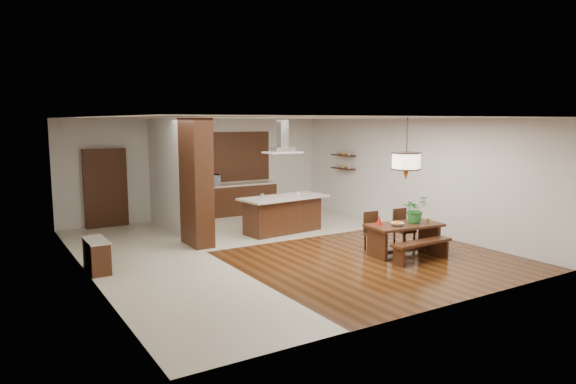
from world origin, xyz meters
TOP-DOWN VIEW (x-y plane):
  - room_shell at (0.00, 0.00)m, footprint 9.00×9.04m
  - tile_hallway at (-2.75, 0.00)m, footprint 2.50×9.00m
  - tile_kitchen at (1.25, 2.50)m, footprint 5.50×4.00m
  - soffit_band at (0.00, 0.00)m, footprint 8.00×9.00m
  - partition_pier at (-1.40, 1.20)m, footprint 0.45×1.00m
  - partition_stub at (-1.40, 3.30)m, footprint 0.18×2.40m
  - hallway_console at (-3.81, 0.20)m, footprint 0.37×0.88m
  - hallway_doorway at (-2.70, 4.40)m, footprint 1.10×0.20m
  - rear_counter at (1.00, 4.20)m, footprint 2.60×0.62m
  - kitchen_window at (1.00, 4.46)m, footprint 2.60×0.08m
  - shelf_lower at (3.87, 2.60)m, footprint 0.26×0.90m
  - shelf_upper at (3.87, 2.60)m, footprint 0.26×0.90m
  - dining_table at (2.03, -1.90)m, footprint 1.67×0.96m
  - dining_bench at (1.97, -2.47)m, footprint 1.48×0.37m
  - dining_chair_left at (1.69, -1.37)m, footprint 0.41×0.41m
  - dining_chair_right at (2.48, -1.46)m, footprint 0.40×0.40m
  - pendant_lantern at (2.03, -1.90)m, footprint 0.64×0.64m
  - foliage_plant at (2.32, -1.91)m, footprint 0.57×0.51m
  - fruit_bowl at (1.77, -1.95)m, footprint 0.36×0.36m
  - napkin_cone at (1.49, -1.71)m, footprint 0.16×0.16m
  - gold_ornament at (2.58, -2.05)m, footprint 0.08×0.08m
  - kitchen_island at (0.96, 1.32)m, footprint 2.36×1.22m
  - range_hood at (0.96, 1.32)m, footprint 0.90×0.55m
  - island_cup at (1.36, 1.22)m, footprint 0.11×0.11m
  - microwave at (0.18, 4.16)m, footprint 0.64×0.49m

SIDE VIEW (x-z plane):
  - tile_hallway at x=-2.75m, z-range 0.00..0.01m
  - tile_kitchen at x=1.25m, z-range 0.00..0.01m
  - dining_bench at x=1.97m, z-range 0.00..0.41m
  - hallway_console at x=-3.81m, z-range 0.00..0.63m
  - dining_chair_left at x=1.69m, z-range 0.00..0.86m
  - dining_chair_right at x=2.48m, z-range 0.00..0.87m
  - rear_counter at x=1.00m, z-range 0.00..0.95m
  - kitchen_island at x=0.96m, z-range 0.01..0.95m
  - dining_table at x=2.03m, z-range 0.16..0.82m
  - fruit_bowl at x=1.77m, z-range 0.66..0.73m
  - gold_ornament at x=2.58m, z-range 0.66..0.76m
  - napkin_cone at x=1.49m, z-range 0.66..0.88m
  - foliage_plant at x=2.32m, z-range 0.66..1.25m
  - island_cup at x=1.36m, z-range 0.93..1.02m
  - hallway_doorway at x=-2.70m, z-range 0.00..2.10m
  - microwave at x=0.18m, z-range 0.95..1.27m
  - shelf_lower at x=3.87m, z-range 1.38..1.42m
  - partition_pier at x=-1.40m, z-range 0.00..2.90m
  - partition_stub at x=-1.40m, z-range 0.00..2.90m
  - kitchen_window at x=1.00m, z-range 1.00..2.50m
  - shelf_upper at x=3.87m, z-range 1.78..1.82m
  - room_shell at x=0.00m, z-range 0.60..3.52m
  - pendant_lantern at x=2.03m, z-range 1.59..2.90m
  - range_hood at x=0.96m, z-range 2.03..2.90m
  - soffit_band at x=0.00m, z-range 2.88..2.89m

